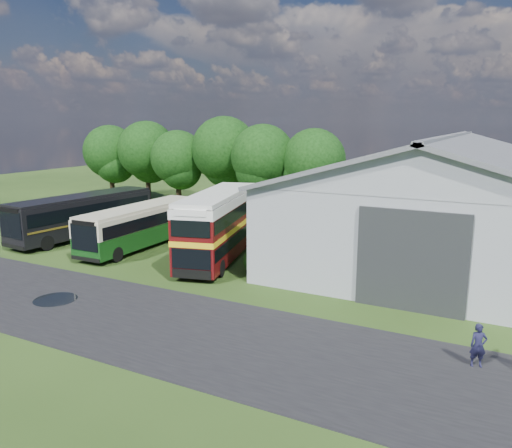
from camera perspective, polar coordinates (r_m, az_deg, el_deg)
The scene contains 17 objects.
ground at distance 29.03m, azimuth -15.48°, elevation -7.00°, with size 120.00×120.00×0.00m, color #1D3310.
asphalt_road at distance 25.04m, azimuth -15.10°, elevation -10.03°, with size 60.00×8.00×0.02m, color black.
puddle at distance 28.14m, azimuth -21.94°, elevation -8.04°, with size 2.20×2.20×0.01m, color black.
storage_shed at distance 36.45m, azimuth 20.94°, elevation 3.16°, with size 18.80×24.80×8.15m.
tree_far_left at distance 60.91m, azimuth -16.32°, elevation 7.93°, with size 6.12×6.12×8.64m.
tree_left_a at distance 57.93m, azimuth -12.38°, elevation 8.26°, with size 6.46×6.46×9.12m.
tree_left_b at distance 54.10m, azimuth -8.93°, elevation 7.50°, with size 5.78×5.78×8.16m.
tree_mid at distance 52.34m, azimuth -3.65°, elevation 8.50°, with size 6.80×6.80×9.60m.
tree_right_a at distance 49.08m, azimuth 0.80°, elevation 7.73°, with size 6.26×6.26×8.83m.
tree_right_b at distance 47.80m, azimuth 6.63°, elevation 7.25°, with size 5.98×5.98×8.45m.
shrub_front at distance 30.58m, azimuth 0.09°, elevation -5.60°, with size 1.70×1.70×1.70m, color #194714.
shrub_mid at distance 32.29m, azimuth 1.74°, elevation -4.66°, with size 1.60×1.60×1.60m, color #194714.
shrub_back at distance 34.03m, azimuth 3.21°, elevation -3.81°, with size 1.80×1.80×1.80m, color #194714.
bus_green_single at distance 37.35m, azimuth -13.03°, elevation -0.13°, with size 2.78×11.12×3.05m.
bus_maroon_double at distance 33.00m, azimuth -4.29°, elevation -0.26°, with size 5.27×10.92×4.55m.
bus_dark_single at distance 41.83m, azimuth -19.12°, elevation 1.00°, with size 3.87×12.41×3.37m.
visitor_a at distance 20.94m, azimuth 24.06°, elevation -12.61°, with size 0.61×0.40×1.68m, color black.
Camera 1 is at (19.08, -19.89, 9.11)m, focal length 35.00 mm.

